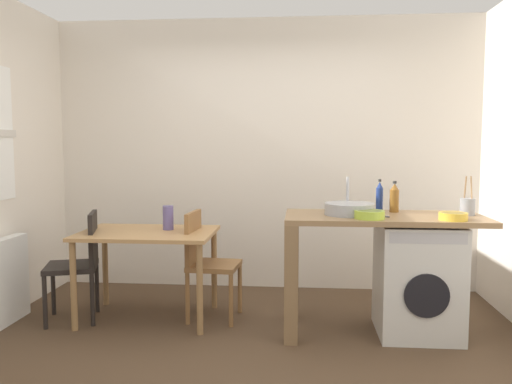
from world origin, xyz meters
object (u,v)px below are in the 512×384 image
at_px(colander, 453,216).
at_px(vase, 168,218).
at_px(bottle_squat_brown, 394,198).
at_px(chair_person_seat, 80,260).
at_px(chair_opposite, 206,258).
at_px(utensil_crock, 467,206).
at_px(mixing_bowl, 370,214).
at_px(washing_machine, 417,279).
at_px(bottle_tall_green, 379,196).
at_px(dining_table, 148,243).

distance_m(colander, vase, 2.25).
relative_size(bottle_squat_brown, vase, 1.22).
height_order(chair_person_seat, chair_opposite, same).
bearing_deg(colander, chair_opposite, 166.90).
distance_m(chair_opposite, utensil_crock, 2.12).
bearing_deg(colander, vase, 167.69).
relative_size(chair_opposite, mixing_bowl, 4.11).
relative_size(washing_machine, bottle_tall_green, 3.35).
bearing_deg(utensil_crock, colander, -123.70).
xyz_separation_m(dining_table, washing_machine, (2.16, -0.16, -0.21)).
xyz_separation_m(dining_table, mixing_bowl, (1.76, -0.36, 0.31)).
xyz_separation_m(bottle_squat_brown, mixing_bowl, (-0.24, -0.39, -0.08)).
height_order(chair_opposite, bottle_squat_brown, bottle_squat_brown).
bearing_deg(chair_opposite, vase, -93.10).
distance_m(chair_person_seat, vase, 0.79).
xyz_separation_m(dining_table, bottle_tall_green, (1.90, 0.12, 0.39)).
bearing_deg(mixing_bowl, dining_table, 168.46).
height_order(dining_table, colander, colander).
xyz_separation_m(chair_person_seat, chair_opposite, (1.02, 0.13, 0.00)).
relative_size(chair_opposite, bottle_tall_green, 3.51).
height_order(mixing_bowl, utensil_crock, utensil_crock).
relative_size(chair_person_seat, chair_opposite, 1.00).
bearing_deg(dining_table, utensil_crock, -2.49).
relative_size(dining_table, vase, 5.42).
bearing_deg(utensil_crock, vase, 174.95).
bearing_deg(vase, chair_opposite, -7.70).
bearing_deg(chair_person_seat, mixing_bowl, -113.31).
distance_m(mixing_bowl, utensil_crock, 0.81).
height_order(dining_table, bottle_squat_brown, bottle_squat_brown).
xyz_separation_m(bottle_squat_brown, colander, (0.34, -0.41, -0.08)).
xyz_separation_m(washing_machine, utensil_crock, (0.37, 0.05, 0.56)).
relative_size(chair_opposite, bottle_squat_brown, 3.62).
height_order(chair_person_seat, washing_machine, chair_person_seat).
distance_m(chair_opposite, washing_machine, 1.70).
relative_size(utensil_crock, vase, 1.48).
distance_m(bottle_squat_brown, colander, 0.54).
relative_size(chair_opposite, vase, 4.43).
relative_size(chair_person_seat, mixing_bowl, 4.11).
height_order(mixing_bowl, vase, mixing_bowl).
relative_size(washing_machine, mixing_bowl, 3.93).
height_order(chair_person_seat, bottle_tall_green, bottle_tall_green).
height_order(utensil_crock, vase, utensil_crock).
xyz_separation_m(washing_machine, bottle_squat_brown, (-0.16, 0.19, 0.60)).
height_order(dining_table, chair_opposite, chair_opposite).
relative_size(bottle_squat_brown, mixing_bowl, 1.14).
bearing_deg(dining_table, vase, 33.69).
relative_size(chair_opposite, colander, 4.50).
height_order(washing_machine, utensil_crock, utensil_crock).
bearing_deg(chair_opposite, utensil_crock, 89.97).
xyz_separation_m(chair_person_seat, utensil_crock, (3.08, -0.03, 0.48)).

